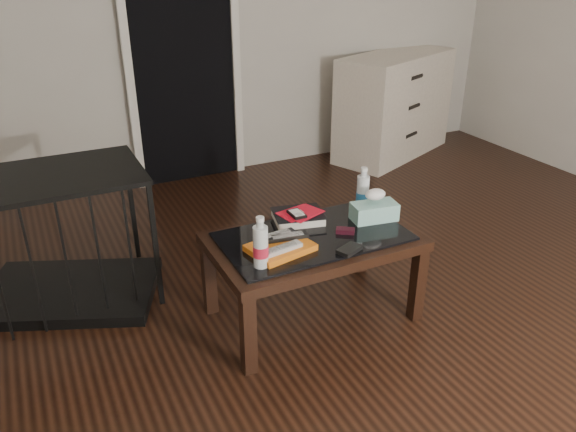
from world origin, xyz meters
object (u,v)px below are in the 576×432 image
(pet_crate, at_px, (64,260))
(tissue_box, at_px, (374,211))
(coffee_table, at_px, (313,247))
(dresser, at_px, (394,105))
(textbook, at_px, (298,217))
(water_bottle_left, at_px, (261,242))
(water_bottle_right, at_px, (363,189))

(pet_crate, relative_size, tissue_box, 4.62)
(coffee_table, bearing_deg, dresser, 45.62)
(dresser, bearing_deg, textbook, -160.09)
(coffee_table, xyz_separation_m, water_bottle_left, (-0.35, -0.15, 0.18))
(dresser, distance_m, tissue_box, 2.41)
(water_bottle_right, bearing_deg, coffee_table, -158.38)
(textbook, bearing_deg, water_bottle_right, 8.76)
(textbook, distance_m, tissue_box, 0.39)
(tissue_box, bearing_deg, coffee_table, -168.36)
(coffee_table, distance_m, textbook, 0.20)
(pet_crate, bearing_deg, dresser, 44.52)
(water_bottle_right, bearing_deg, tissue_box, -95.24)
(pet_crate, bearing_deg, textbook, -3.38)
(dresser, height_order, tissue_box, dresser)
(coffee_table, relative_size, dresser, 0.77)
(pet_crate, distance_m, textbook, 1.26)
(water_bottle_right, bearing_deg, water_bottle_left, -157.28)
(water_bottle_left, height_order, tissue_box, water_bottle_left)
(textbook, bearing_deg, water_bottle_left, -123.79)
(dresser, relative_size, water_bottle_left, 5.46)
(pet_crate, relative_size, textbook, 4.25)
(dresser, bearing_deg, coffee_table, -157.41)
(coffee_table, height_order, tissue_box, tissue_box)
(water_bottle_left, xyz_separation_m, tissue_box, (0.71, 0.17, -0.07))
(water_bottle_left, height_order, water_bottle_right, same)
(dresser, relative_size, water_bottle_right, 5.46)
(coffee_table, bearing_deg, tissue_box, 2.80)
(textbook, xyz_separation_m, water_bottle_left, (-0.35, -0.33, 0.10))
(pet_crate, xyz_separation_m, water_bottle_left, (0.76, -0.88, 0.35))
(coffee_table, relative_size, tissue_box, 4.35)
(dresser, height_order, water_bottle_left, dresser)
(pet_crate, distance_m, water_bottle_right, 1.62)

